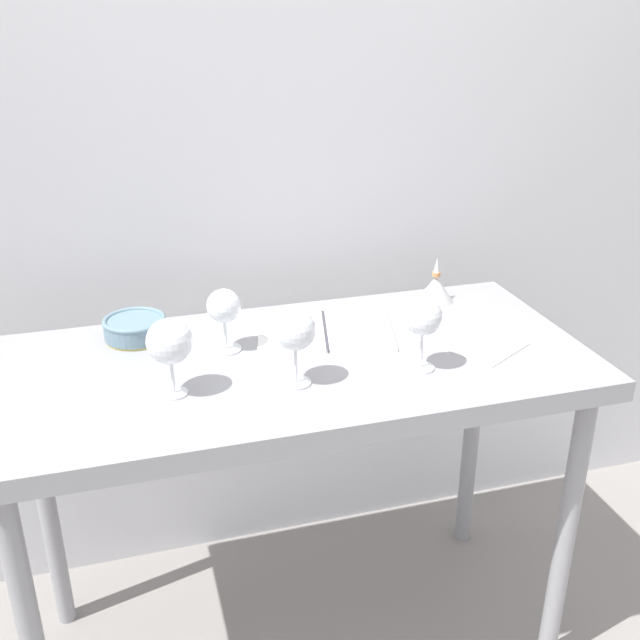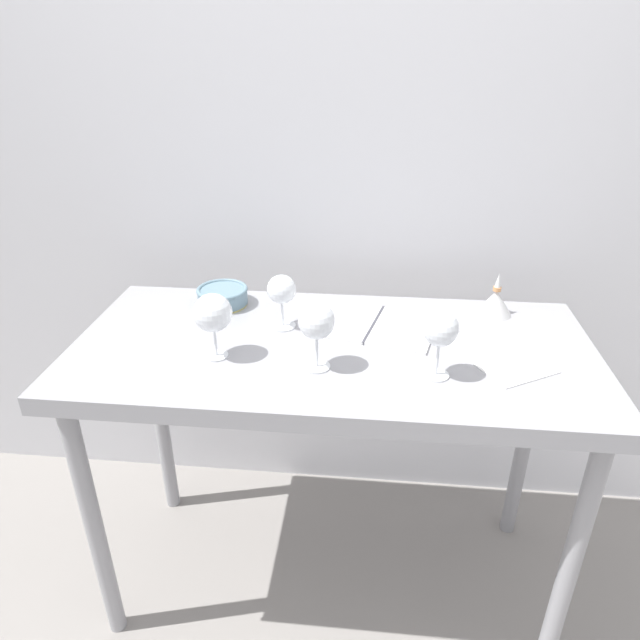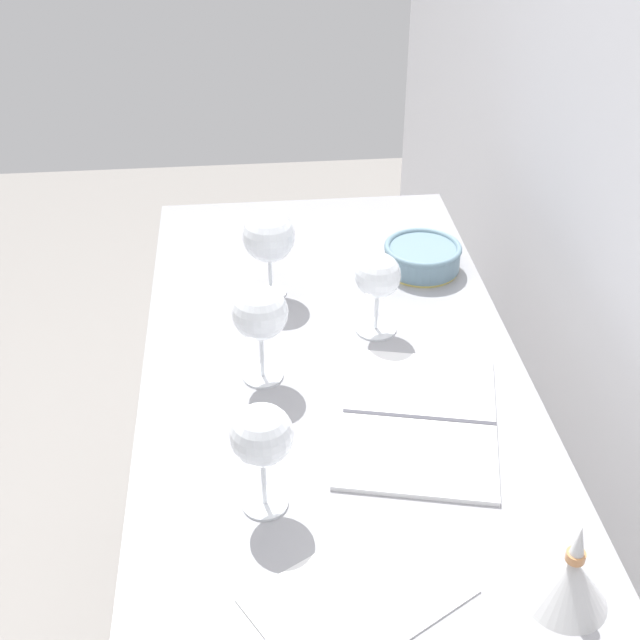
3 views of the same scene
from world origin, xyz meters
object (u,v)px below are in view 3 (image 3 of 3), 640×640
object	(u,v)px
wine_glass_near_center	(260,315)
decanter_funnel	(570,580)
tasting_bowl	(422,256)
open_notebook	(419,419)
tasting_sheet_upper	(358,596)
wine_glass_near_left	(269,238)
wine_glass_near_right	(262,438)
wine_glass_far_left	(378,278)

from	to	relation	value
wine_glass_near_center	decanter_funnel	size ratio (longest dim) A/B	1.35
tasting_bowl	decanter_funnel	bearing A→B (deg)	1.26
open_notebook	tasting_sheet_upper	world-z (taller)	open_notebook
wine_glass_near_left	wine_glass_near_right	world-z (taller)	wine_glass_near_left
wine_glass_near_center	wine_glass_near_right	size ratio (longest dim) A/B	1.02
wine_glass_far_left	open_notebook	world-z (taller)	wine_glass_far_left
wine_glass_near_left	tasting_bowl	world-z (taller)	wine_glass_near_left
tasting_sheet_upper	tasting_bowl	xyz separation A→B (m)	(-0.79, 0.24, 0.03)
wine_glass_far_left	open_notebook	xyz separation A→B (m)	(0.26, 0.03, -0.11)
wine_glass_near_left	tasting_sheet_upper	distance (m)	0.74
tasting_sheet_upper	decanter_funnel	xyz separation A→B (m)	(0.03, 0.26, 0.04)
open_notebook	tasting_bowl	xyz separation A→B (m)	(-0.47, 0.10, 0.03)
decanter_funnel	wine_glass_near_center	bearing A→B (deg)	-144.31
wine_glass_far_left	open_notebook	size ratio (longest dim) A/B	0.41
wine_glass_near_center	wine_glass_far_left	world-z (taller)	wine_glass_near_center
wine_glass_near_left	open_notebook	xyz separation A→B (m)	(0.40, 0.21, -0.12)
open_notebook	tasting_sheet_upper	size ratio (longest dim) A/B	1.50
wine_glass_near_right	wine_glass_near_left	bearing A→B (deg)	176.21
open_notebook	decanter_funnel	size ratio (longest dim) A/B	2.95
open_notebook	tasting_bowl	size ratio (longest dim) A/B	2.47
wine_glass_near_left	open_notebook	distance (m)	0.47
wine_glass_near_left	tasting_sheet_upper	world-z (taller)	wine_glass_near_left
wine_glass_near_center	wine_glass_near_right	xyz separation A→B (m)	(0.29, -0.01, -0.00)
wine_glass_far_left	tasting_bowl	bearing A→B (deg)	148.60
open_notebook	tasting_sheet_upper	xyz separation A→B (m)	(0.32, -0.14, -0.00)
wine_glass_near_left	tasting_bowl	distance (m)	0.33
wine_glass_near_center	tasting_sheet_upper	distance (m)	0.49
wine_glass_near_center	wine_glass_near_left	distance (m)	0.27
wine_glass_near_left	tasting_bowl	xyz separation A→B (m)	(-0.06, 0.31, -0.09)
wine_glass_far_left	tasting_bowl	size ratio (longest dim) A/B	1.00
wine_glass_near_right	tasting_sheet_upper	xyz separation A→B (m)	(0.17, 0.11, -0.12)
wine_glass_near_right	open_notebook	distance (m)	0.32
wine_glass_far_left	tasting_bowl	world-z (taller)	wine_glass_far_left
tasting_bowl	wine_glass_near_right	bearing A→B (deg)	-29.20
wine_glass_near_right	open_notebook	size ratio (longest dim) A/B	0.45
open_notebook	tasting_bowl	world-z (taller)	tasting_bowl
wine_glass_near_left	open_notebook	bearing A→B (deg)	27.80
wine_glass_near_center	tasting_sheet_upper	bearing A→B (deg)	12.12
tasting_sheet_upper	decanter_funnel	bearing A→B (deg)	52.60
wine_glass_near_right	tasting_bowl	distance (m)	0.72
wine_glass_near_center	tasting_sheet_upper	world-z (taller)	wine_glass_near_center
wine_glass_near_center	open_notebook	distance (m)	0.30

